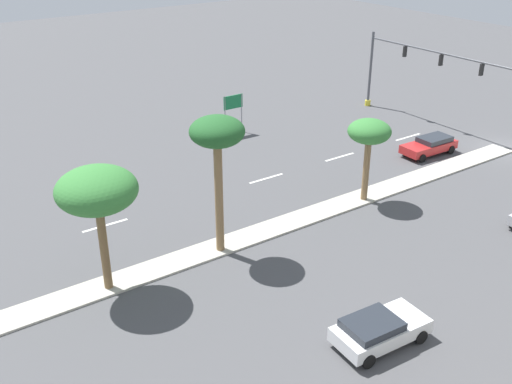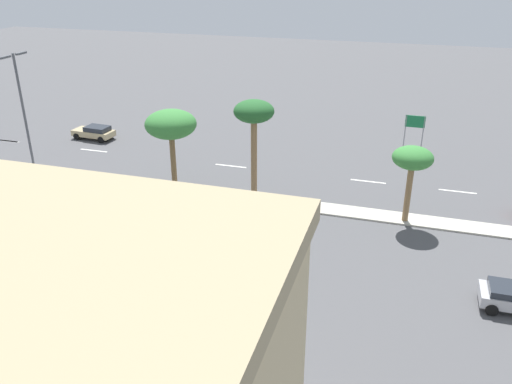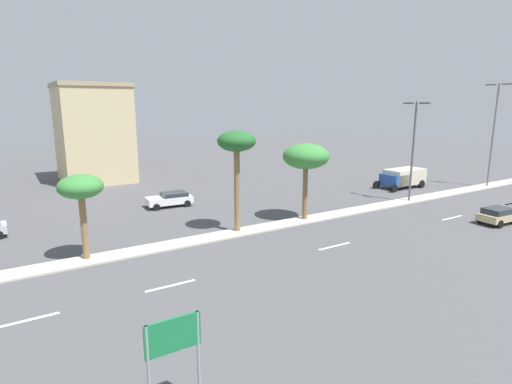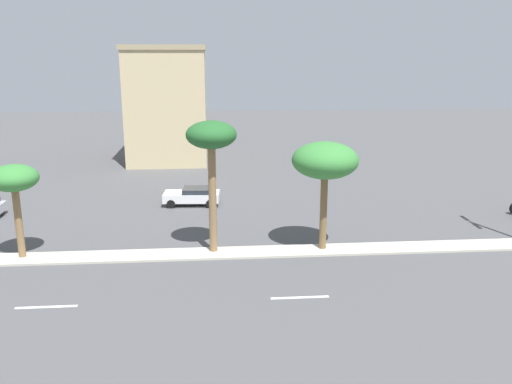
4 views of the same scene
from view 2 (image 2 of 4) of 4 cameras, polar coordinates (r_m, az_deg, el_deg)
ground_plane at (r=41.72m, az=-9.66°, el=0.34°), size 160.00×160.00×0.00m
median_curb at (r=46.50m, az=-20.27°, el=1.77°), size 1.80×85.53×0.12m
lane_stripe_outboard at (r=43.56m, az=20.99°, el=0.05°), size 0.20×2.80×0.01m
lane_stripe_left at (r=43.43m, az=12.05°, el=1.13°), size 0.20×2.80×0.01m
lane_stripe_leading at (r=45.66m, az=-2.75°, el=2.84°), size 0.20×2.80×0.01m
lane_stripe_near at (r=51.53m, az=-17.14°, el=4.32°), size 0.20×2.80×0.01m
lane_stripe_center at (r=57.47m, az=-25.45°, el=5.05°), size 0.20×2.80×0.01m
lane_stripe_far at (r=57.37m, az=-25.34°, el=5.04°), size 0.20×2.80×0.01m
directional_road_sign at (r=50.95m, az=16.81°, el=6.97°), size 0.10×1.78×3.26m
palm_tree_center at (r=35.80m, az=16.58°, el=3.35°), size 2.67×2.67×5.29m
palm_tree_front at (r=36.61m, az=-0.23°, el=8.24°), size 2.82×2.82×7.57m
palm_tree_inboard at (r=39.34m, az=-9.21°, el=7.16°), size 3.80×3.80×6.32m
street_lamp_rear at (r=46.55m, az=-23.97°, el=8.68°), size 2.90×0.24×9.67m
sedan_tan_rear at (r=54.60m, az=-17.08°, el=6.23°), size 2.09×4.21×1.33m
sedan_white_far at (r=29.59m, az=-3.39°, el=-8.51°), size 2.34×4.33×1.33m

